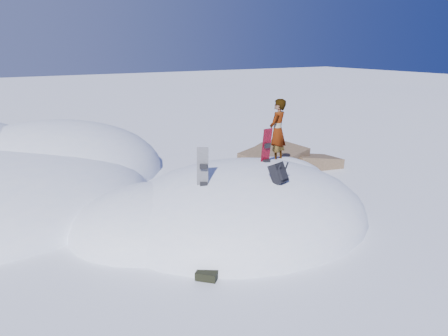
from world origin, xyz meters
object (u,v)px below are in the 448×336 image
snowboard_red (266,155)px  backpack (279,173)px  person (277,131)px  snowboard_dark (203,177)px

snowboard_red → backpack: size_ratio=2.64×
snowboard_red → person: (0.91, 0.69, 0.47)m
snowboard_dark → person: (3.12, 1.24, 0.58)m
person → backpack: bearing=24.9°
snowboard_red → person: person is taller
backpack → person: bearing=36.2°
backpack → snowboard_red: bearing=48.8°
snowboard_dark → person: bearing=57.1°
snowboard_red → backpack: (-0.60, -1.35, -0.07)m
snowboard_dark → person: size_ratio=0.78×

